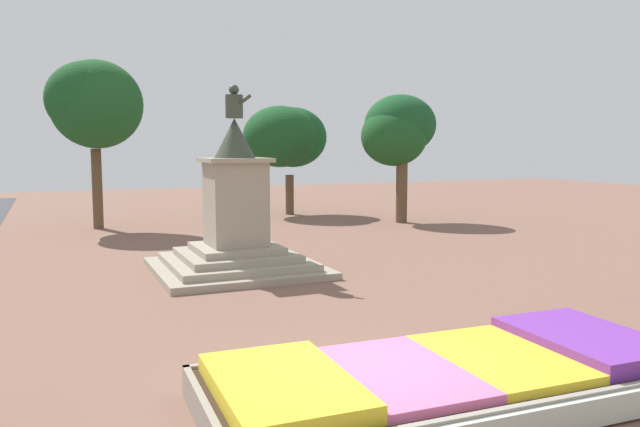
{
  "coord_description": "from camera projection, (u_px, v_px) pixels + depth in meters",
  "views": [
    {
      "loc": [
        -3.94,
        -7.62,
        3.59
      ],
      "look_at": [
        1.67,
        5.28,
        2.05
      ],
      "focal_mm": 35.0,
      "sensor_mm": 36.0,
      "label": 1
    }
  ],
  "objects": [
    {
      "name": "park_tree_far_right",
      "position": [
        286.0,
        137.0,
        32.25
      ],
      "size": [
        4.53,
        4.03,
        5.62
      ],
      "color": "brown",
      "rests_on": "ground_plane"
    },
    {
      "name": "park_tree_behind_statue",
      "position": [
        397.0,
        131.0,
        29.19
      ],
      "size": [
        3.67,
        3.37,
        5.98
      ],
      "color": "brown",
      "rests_on": "ground_plane"
    },
    {
      "name": "flower_planter",
      "position": [
        453.0,
        379.0,
        8.82
      ],
      "size": [
        7.15,
        3.27,
        0.68
      ],
      "color": "#38281C",
      "rests_on": "ground_plane"
    },
    {
      "name": "park_tree_far_left",
      "position": [
        92.0,
        104.0,
        26.09
      ],
      "size": [
        3.94,
        3.94,
        7.15
      ],
      "color": "brown",
      "rests_on": "ground_plane"
    },
    {
      "name": "ground_plane",
      "position": [
        360.0,
        398.0,
        8.9
      ],
      "size": [
        91.39,
        91.39,
        0.0
      ],
      "primitive_type": "plane",
      "color": "brown"
    },
    {
      "name": "statue_monument",
      "position": [
        236.0,
        229.0,
        17.73
      ],
      "size": [
        4.56,
        4.56,
        5.28
      ],
      "color": "gray",
      "rests_on": "ground_plane"
    }
  ]
}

